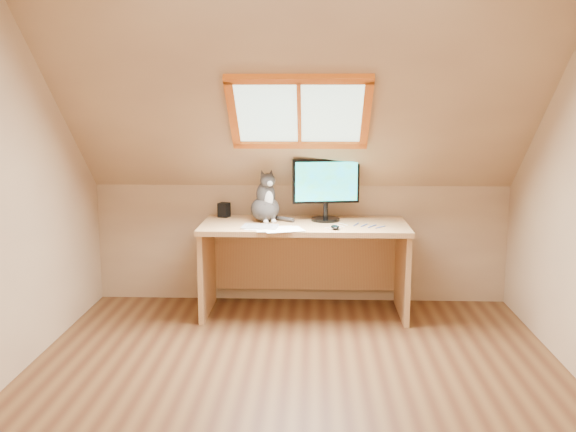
{
  "coord_description": "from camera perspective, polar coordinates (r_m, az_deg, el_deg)",
  "views": [
    {
      "loc": [
        0.1,
        -3.62,
        1.7
      ],
      "look_at": [
        -0.08,
        1.0,
        0.87
      ],
      "focal_mm": 40.0,
      "sensor_mm": 36.0,
      "label": 1
    }
  ],
  "objects": [
    {
      "name": "desk",
      "position": [
        5.21,
        1.46,
        -2.95
      ],
      "size": [
        1.64,
        0.72,
        0.75
      ],
      "color": "tan",
      "rests_on": "ground"
    },
    {
      "name": "ground",
      "position": [
        4.01,
        0.59,
        -14.98
      ],
      "size": [
        3.5,
        3.5,
        0.0
      ],
      "primitive_type": "plane",
      "color": "brown",
      "rests_on": "ground"
    },
    {
      "name": "graphics_tablet",
      "position": [
        4.93,
        -2.51,
        -0.95
      ],
      "size": [
        0.29,
        0.22,
        0.01
      ],
      "primitive_type": "cube",
      "rotation": [
        0.0,
        0.0,
        -0.08
      ],
      "color": "#B2B2B7",
      "rests_on": "desk"
    },
    {
      "name": "cat",
      "position": [
        5.16,
        -2.01,
        1.21
      ],
      "size": [
        0.33,
        0.35,
        0.43
      ],
      "color": "#3B3634",
      "rests_on": "desk"
    },
    {
      "name": "papers",
      "position": [
        4.85,
        -0.81,
        -1.18
      ],
      "size": [
        0.35,
        0.3,
        0.01
      ],
      "color": "white",
      "rests_on": "desk"
    },
    {
      "name": "room_shell",
      "position": [
        3.54,
        0.59,
        5.76
      ],
      "size": [
        3.52,
        3.52,
        2.41
      ],
      "color": "tan",
      "rests_on": "ground"
    },
    {
      "name": "desk_speaker",
      "position": [
        5.38,
        -5.71,
        0.54
      ],
      "size": [
        0.11,
        0.11,
        0.12
      ],
      "primitive_type": "cube",
      "rotation": [
        0.0,
        0.0,
        -0.34
      ],
      "color": "black",
      "rests_on": "desk"
    },
    {
      "name": "monitor",
      "position": [
        5.16,
        3.39,
        2.72
      ],
      "size": [
        0.54,
        0.23,
        0.5
      ],
      "color": "black",
      "rests_on": "desk"
    },
    {
      "name": "cables",
      "position": [
        4.99,
        6.07,
        -0.89
      ],
      "size": [
        0.51,
        0.26,
        0.01
      ],
      "color": "silver",
      "rests_on": "desk"
    },
    {
      "name": "mouse",
      "position": [
        4.86,
        4.2,
        -1.0
      ],
      "size": [
        0.08,
        0.12,
        0.03
      ],
      "primitive_type": "ellipsoid",
      "rotation": [
        0.0,
        0.0,
        0.2
      ],
      "color": "black",
      "rests_on": "desk"
    }
  ]
}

